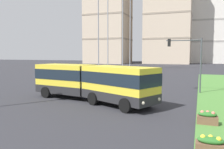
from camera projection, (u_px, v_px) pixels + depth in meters
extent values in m
cube|color=yellow|center=(119.00, 83.00, 17.70)|extent=(6.49, 4.80, 2.55)
cube|color=#262628|center=(119.00, 95.00, 17.78)|extent=(6.52, 4.82, 0.70)
cube|color=#19232D|center=(119.00, 78.00, 17.67)|extent=(6.55, 4.85, 0.90)
cube|color=yellow|center=(66.00, 78.00, 21.40)|extent=(5.55, 3.34, 2.55)
cube|color=#262628|center=(66.00, 88.00, 21.48)|extent=(5.57, 3.36, 0.70)
cube|color=#19232D|center=(66.00, 74.00, 21.36)|extent=(5.59, 3.38, 0.90)
cylinder|color=#383838|center=(94.00, 80.00, 19.84)|extent=(2.40, 2.40, 2.45)
cylinder|color=black|center=(148.00, 100.00, 17.40)|extent=(1.02, 0.68, 1.00)
cylinder|color=black|center=(125.00, 105.00, 15.66)|extent=(1.02, 0.68, 1.00)
cylinder|color=black|center=(116.00, 95.00, 19.82)|extent=(1.02, 0.68, 1.00)
cylinder|color=black|center=(93.00, 99.00, 18.08)|extent=(1.02, 0.68, 1.00)
cylinder|color=black|center=(65.00, 89.00, 23.24)|extent=(1.03, 0.44, 1.00)
cylinder|color=black|center=(46.00, 92.00, 21.09)|extent=(1.03, 0.44, 1.00)
sphere|color=#F9EFC6|center=(159.00, 99.00, 16.26)|extent=(0.24, 0.24, 0.24)
sphere|color=#F9EFC6|center=(143.00, 103.00, 15.01)|extent=(0.24, 0.24, 0.24)
cube|color=#19234C|center=(80.00, 81.00, 28.88)|extent=(4.57, 2.28, 0.80)
cube|color=black|center=(78.00, 76.00, 28.89)|extent=(2.55, 1.93, 0.60)
cylinder|color=black|center=(94.00, 83.00, 29.02)|extent=(0.66, 0.29, 0.64)
cylinder|color=black|center=(86.00, 85.00, 27.43)|extent=(0.66, 0.29, 0.64)
cylinder|color=black|center=(74.00, 82.00, 30.38)|extent=(0.66, 0.29, 0.64)
cylinder|color=black|center=(65.00, 84.00, 28.79)|extent=(0.66, 0.29, 0.64)
cube|color=brown|center=(210.00, 148.00, 9.02)|extent=(1.10, 0.56, 0.44)
ellipsoid|color=#2D6B28|center=(211.00, 140.00, 8.99)|extent=(0.99, 0.50, 0.28)
sphere|color=yellow|center=(203.00, 137.00, 9.08)|extent=(0.20, 0.20, 0.20)
sphere|color=yellow|center=(211.00, 137.00, 9.05)|extent=(0.20, 0.20, 0.20)
sphere|color=yellow|center=(219.00, 139.00, 8.82)|extent=(0.20, 0.20, 0.20)
cube|color=brown|center=(207.00, 120.00, 12.90)|extent=(1.10, 0.56, 0.44)
ellipsoid|color=#2D6B28|center=(207.00, 114.00, 12.87)|extent=(0.99, 0.50, 0.28)
sphere|color=#EF7566|center=(202.00, 112.00, 12.96)|extent=(0.20, 0.20, 0.20)
sphere|color=#EF7566|center=(208.00, 112.00, 12.94)|extent=(0.20, 0.20, 0.20)
sphere|color=#EF7566|center=(213.00, 113.00, 12.71)|extent=(0.20, 0.20, 0.20)
cylinder|color=#474C51|center=(201.00, 66.00, 23.27)|extent=(0.16, 0.16, 5.54)
cylinder|color=#474C51|center=(183.00, 40.00, 23.65)|extent=(3.43, 0.10, 0.10)
cube|color=black|center=(169.00, 43.00, 24.17)|extent=(0.28, 0.28, 0.80)
sphere|color=red|center=(169.00, 40.00, 24.15)|extent=(0.16, 0.16, 0.16)
sphere|color=yellow|center=(169.00, 43.00, 24.17)|extent=(0.16, 0.16, 0.16)
sphere|color=green|center=(169.00, 45.00, 24.19)|extent=(0.16, 0.16, 0.16)
cube|color=#C6B299|center=(108.00, 5.00, 100.78)|extent=(17.36, 15.77, 49.93)
cube|color=gray|center=(108.00, 40.00, 102.04)|extent=(17.56, 15.97, 0.70)
cube|color=gray|center=(108.00, 16.00, 101.18)|extent=(17.56, 15.97, 0.70)
cube|color=#C6B299|center=(169.00, 17.00, 100.02)|extent=(18.55, 19.55, 39.73)
cube|color=gray|center=(168.00, 40.00, 100.85)|extent=(18.75, 19.75, 0.70)
cube|color=gray|center=(169.00, 16.00, 99.99)|extent=(18.75, 19.75, 0.70)
cube|color=silver|center=(205.00, 23.00, 106.72)|extent=(20.94, 19.88, 36.21)
cube|color=#A4A099|center=(205.00, 42.00, 107.47)|extent=(21.14, 20.08, 0.70)
cube|color=#A4A099|center=(205.00, 22.00, 106.69)|extent=(21.14, 20.08, 0.70)
cube|color=#A4A099|center=(206.00, 2.00, 105.90)|extent=(21.14, 20.08, 0.70)
cylinder|color=gray|center=(130.00, 2.00, 57.54)|extent=(0.24, 0.24, 33.49)
cylinder|color=gray|center=(108.00, 4.00, 59.65)|extent=(0.24, 0.24, 33.49)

